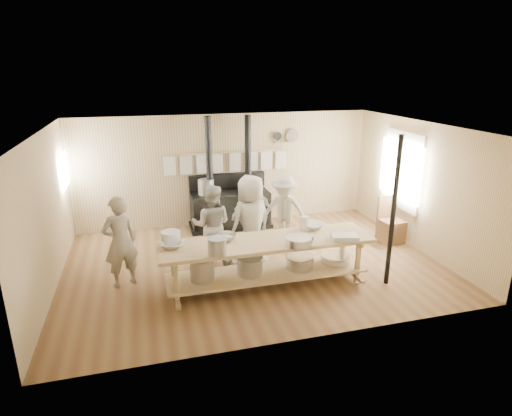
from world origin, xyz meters
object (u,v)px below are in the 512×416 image
Objects in this scene: cook_right at (252,214)px; cook_center at (251,222)px; stove at (230,206)px; roasting_pan at (345,237)px; cook_left at (212,225)px; chair at (390,229)px; cook_by_window at (284,211)px; cook_far_left at (120,242)px; prep_table at (266,258)px.

cook_center is at bearing 60.75° from cook_right.
roasting_pan is at bearing -69.34° from stove.
cook_left is at bearing -47.49° from cook_center.
cook_right is 1.57× the size of chair.
cook_by_window is 1.54× the size of chair.
cook_right is at bearing 166.06° from chair.
cook_by_window is at bearing 173.66° from cook_right.
cook_left reaches higher than cook_by_window.
chair is (5.52, 0.53, -0.51)m from cook_far_left.
roasting_pan is at bearing 116.18° from cook_center.
cook_left is 1.68m from cook_by_window.
cook_center is 1.14× the size of cook_right.
roasting_pan is at bearing -50.78° from cook_by_window.
cook_center reaches higher than prep_table.
cook_center is at bearing 138.25° from roasting_pan.
prep_table is 1.36m from roasting_pan.
roasting_pan is (1.09, -1.91, 0.12)m from cook_right.
roasting_pan is (3.63, -1.02, 0.10)m from cook_far_left.
cook_left is at bearing -134.76° from cook_by_window.
chair is 2.52m from roasting_pan.
stove is at bearing -156.85° from cook_far_left.
prep_table is 1.89m from cook_by_window.
cook_far_left is 3.75× the size of roasting_pan.
chair is (3.89, 0.05, -0.49)m from cook_left.
cook_far_left is 1.03× the size of cook_left.
cook_far_left is 1.70m from cook_left.
cook_right is (0.17, 1.58, 0.25)m from prep_table.
cook_far_left is 2.32m from cook_center.
cook_right is at bearing -128.81° from cook_center.
roasting_pan reaches higher than prep_table.
chair is at bearing 17.29° from cook_by_window.
cook_far_left reaches higher than cook_by_window.
cook_far_left is at bearing -18.33° from cook_center.
stove is 2.64× the size of chair.
cook_left is (1.64, 0.47, -0.02)m from cook_far_left.
cook_left is at bearing 122.04° from prep_table.
roasting_pan is at bearing 160.76° from cook_left.
cook_left is 3.92m from chair.
cook_right reaches higher than roasting_pan.
cook_left reaches higher than prep_table.
cook_far_left reaches higher than cook_left.
cook_right is 1.02× the size of cook_by_window.
chair is at bearing 164.13° from cook_far_left.
cook_by_window is (0.87, -1.36, 0.24)m from stove.
cook_by_window is 2.37m from chair.
chair is 2.30× the size of roasting_pan.
prep_table is 2.48m from cook_far_left.
cook_right is at bearing 83.76° from prep_table.
cook_center is (-0.05, -2.18, 0.36)m from stove.
stove is 3.33m from cook_far_left.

